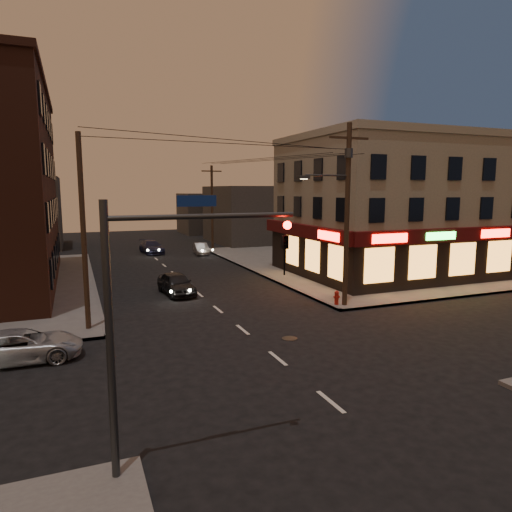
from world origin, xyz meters
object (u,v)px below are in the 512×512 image
sedan_near (176,284)px  sedan_mid (201,249)px  fire_hydrant (337,297)px  sedan_far (152,247)px  suv_cross (21,346)px

sedan_near → sedan_mid: (6.17, 17.01, -0.11)m
fire_hydrant → sedan_far: bearing=103.3°
sedan_mid → sedan_near: bearing=-103.7°
sedan_near → fire_hydrant: (7.75, -6.52, -0.11)m
sedan_mid → fire_hydrant: size_ratio=4.48×
fire_hydrant → sedan_near: bearing=139.9°
suv_cross → sedan_near: (7.97, 9.10, 0.08)m
suv_cross → sedan_far: size_ratio=0.97×
suv_cross → sedan_far: bearing=-17.9°
sedan_mid → sedan_far: sedan_far is taller
sedan_near → sedan_far: 19.69m
sedan_near → sedan_far: size_ratio=0.89×
sedan_far → fire_hydrant: size_ratio=5.75×
sedan_far → fire_hydrant: bearing=-81.3°
sedan_mid → fire_hydrant: sedan_mid is taller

